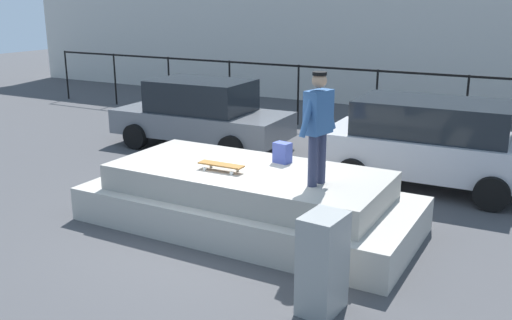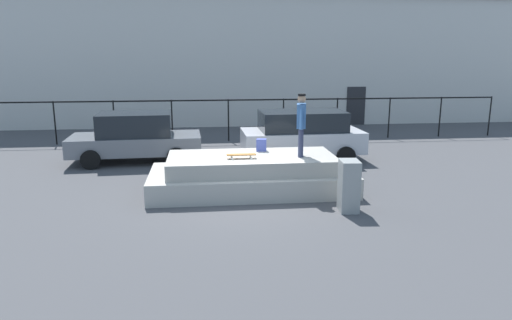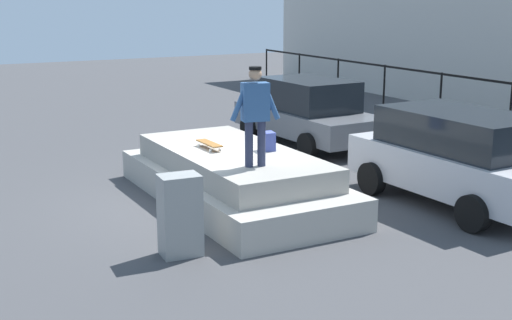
# 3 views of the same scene
# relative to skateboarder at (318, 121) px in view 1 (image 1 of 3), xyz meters

# --- Properties ---
(ground_plane) EXTENTS (60.00, 60.00, 0.00)m
(ground_plane) POSITION_rel_skateboarder_xyz_m (-1.53, -0.24, -1.97)
(ground_plane) COLOR #424244
(concrete_ledge) EXTENTS (5.56, 2.54, 0.99)m
(concrete_ledge) POSITION_rel_skateboarder_xyz_m (-1.32, 0.24, -1.52)
(concrete_ledge) COLOR #ADA89E
(concrete_ledge) RESTS_ON ground_plane
(skateboarder) EXTENTS (0.33, 0.87, 1.69)m
(skateboarder) POSITION_rel_skateboarder_xyz_m (0.00, 0.00, 0.00)
(skateboarder) COLOR #2D334C
(skateboarder) RESTS_ON concrete_ledge
(skateboard) EXTENTS (0.78, 0.24, 0.12)m
(skateboard) POSITION_rel_skateboarder_xyz_m (-1.62, -0.11, -0.88)
(skateboard) COLOR brown
(skateboard) RESTS_ON concrete_ledge
(backpack) EXTENTS (0.31, 0.25, 0.35)m
(backpack) POSITION_rel_skateboarder_xyz_m (-0.97, 0.81, -0.80)
(backpack) COLOR #3F4C99
(backpack) RESTS_ON concrete_ledge
(car_grey_sedan_near) EXTENTS (4.55, 2.30, 1.72)m
(car_grey_sedan_near) POSITION_rel_skateboarder_xyz_m (-4.97, 4.28, -1.10)
(car_grey_sedan_near) COLOR slate
(car_grey_sedan_near) RESTS_ON ground_plane
(car_silver_hatchback_mid) EXTENTS (4.25, 2.32, 1.75)m
(car_silver_hatchback_mid) POSITION_rel_skateboarder_xyz_m (0.86, 3.88, -1.04)
(car_silver_hatchback_mid) COLOR #B7B7BC
(car_silver_hatchback_mid) RESTS_ON ground_plane
(utility_box) EXTENTS (0.49, 0.63, 1.25)m
(utility_box) POSITION_rel_skateboarder_xyz_m (0.83, -1.73, -1.35)
(utility_box) COLOR gray
(utility_box) RESTS_ON ground_plane
(fence_row) EXTENTS (24.06, 0.06, 1.80)m
(fence_row) POSITION_rel_skateboarder_xyz_m (-1.53, 7.86, -0.68)
(fence_row) COLOR black
(fence_row) RESTS_ON ground_plane
(warehouse_building) EXTENTS (35.46, 6.34, 6.76)m
(warehouse_building) POSITION_rel_skateboarder_xyz_m (-1.53, 14.86, 1.42)
(warehouse_building) COLOR beige
(warehouse_building) RESTS_ON ground_plane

